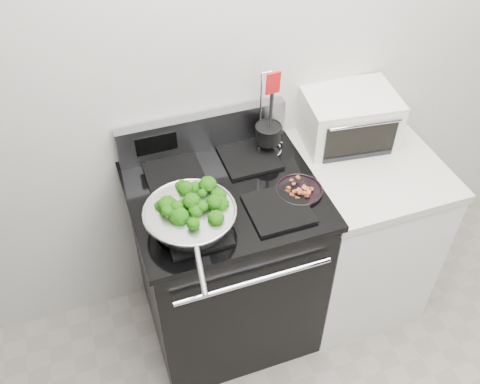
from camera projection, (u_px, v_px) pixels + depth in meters
name	position (u px, v px, depth m)	size (l,w,h in m)	color
back_wall	(265.00, 54.00, 2.23)	(4.00, 0.02, 2.70)	silver
gas_range	(226.00, 262.00, 2.53)	(0.79, 0.69, 1.13)	black
counter	(355.00, 231.00, 2.71)	(0.62, 0.68, 0.92)	white
skillet	(190.00, 217.00, 2.03)	(0.36, 0.57, 0.08)	silver
broccoli_pile	(190.00, 213.00, 2.02)	(0.28, 0.28, 0.10)	#0A3104
bacon_plate	(299.00, 188.00, 2.20)	(0.20, 0.20, 0.04)	black
utensil_holder	(268.00, 138.00, 2.35)	(0.13, 0.13, 0.41)	silver
toaster_oven	(348.00, 118.00, 2.44)	(0.44, 0.36, 0.23)	white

